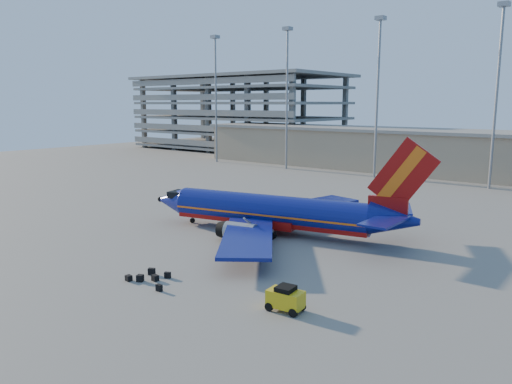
{
  "coord_description": "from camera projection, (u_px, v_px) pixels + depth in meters",
  "views": [
    {
      "loc": [
        35.3,
        -39.12,
        13.53
      ],
      "look_at": [
        1.78,
        2.57,
        4.0
      ],
      "focal_mm": 35.0,
      "sensor_mm": 36.0,
      "label": 1
    }
  ],
  "objects": [
    {
      "name": "terminal_building",
      "position": [
        479.0,
        154.0,
        91.74
      ],
      "size": [
        122.0,
        16.0,
        8.5
      ],
      "color": "gray",
      "rests_on": "ground"
    },
    {
      "name": "light_mast_row",
      "position": [
        434.0,
        79.0,
        83.3
      ],
      "size": [
        101.6,
        1.6,
        28.65
      ],
      "color": "gray",
      "rests_on": "ground"
    },
    {
      "name": "ground",
      "position": [
        228.0,
        230.0,
        54.17
      ],
      "size": [
        220.0,
        220.0,
        0.0
      ],
      "primitive_type": "plane",
      "color": "slate",
      "rests_on": "ground"
    },
    {
      "name": "baggage_tug",
      "position": [
        286.0,
        298.0,
        32.82
      ],
      "size": [
        2.52,
        1.69,
        1.71
      ],
      "rotation": [
        0.0,
        0.0,
        0.11
      ],
      "color": "gold",
      "rests_on": "ground"
    },
    {
      "name": "parking_garage",
      "position": [
        239.0,
        110.0,
        147.18
      ],
      "size": [
        62.0,
        32.0,
        21.4
      ],
      "color": "slate",
      "rests_on": "ground"
    },
    {
      "name": "aircraft_main",
      "position": [
        276.0,
        212.0,
        52.32
      ],
      "size": [
        30.71,
        29.21,
        10.54
      ],
      "rotation": [
        0.0,
        0.0,
        0.22
      ],
      "color": "navy",
      "rests_on": "ground"
    },
    {
      "name": "luggage_pile",
      "position": [
        149.0,
        278.0,
        38.53
      ],
      "size": [
        4.03,
        2.78,
        0.54
      ],
      "color": "black",
      "rests_on": "ground"
    }
  ]
}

